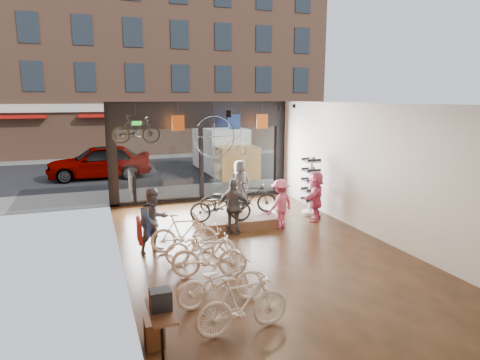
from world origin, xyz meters
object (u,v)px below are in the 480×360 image
floor_bike_5 (184,233)px  floor_bike_3 (209,256)px  penny_farthing (223,138)px  floor_bike_1 (243,304)px  display_bike_mid (251,197)px  display_bike_left (220,206)px  display_platform (236,219)px  customer_1 (154,220)px  customer_5 (316,196)px  display_bike_right (224,199)px  street_car (99,161)px  floor_bike_4 (200,245)px  sunglasses_rack (310,186)px  box_truck (225,152)px  customer_4 (240,183)px  customer_3 (280,204)px  hung_bike (136,130)px  floor_bike_2 (221,282)px  customer_2 (234,207)px

floor_bike_5 → floor_bike_3: bearing=-164.2°
floor_bike_5 → penny_farthing: bearing=-18.9°
floor_bike_1 → penny_farthing: bearing=-19.6°
penny_farthing → display_bike_mid: bearing=-86.7°
display_bike_left → display_platform: bearing=-37.2°
customer_1 → customer_5: bearing=-14.9°
display_bike_right → penny_farthing: bearing=-7.8°
display_bike_right → customer_1: bearing=139.0°
street_car → floor_bike_4: (1.94, -12.44, -0.39)m
street_car → customer_1: bearing=5.2°
sunglasses_rack → floor_bike_3: bearing=-149.2°
floor_bike_5 → penny_farthing: penny_farthing is taller
floor_bike_4 → display_bike_right: size_ratio=1.09×
display_platform → box_truck: bearing=74.4°
display_platform → display_bike_left: (-0.67, -0.58, 0.63)m
floor_bike_5 → customer_4: 5.07m
floor_bike_1 → penny_farthing: (2.36, 8.68, 1.99)m
customer_3 → hung_bike: size_ratio=0.96×
customer_5 → customer_3: bearing=-35.9°
customer_1 → sunglasses_rack: sunglasses_rack is taller
floor_bike_2 → floor_bike_5: floor_bike_5 is taller
display_bike_right → floor_bike_5: bearing=151.8°
display_bike_mid → floor_bike_3: bearing=166.0°
floor_bike_4 → display_platform: floor_bike_4 is taller
customer_2 → floor_bike_2: bearing=102.1°
customer_1 → penny_farthing: size_ratio=0.87×
box_truck → floor_bike_5: box_truck is taller
floor_bike_3 → customer_1: size_ratio=1.00×
customer_1 → display_bike_mid: bearing=0.5°
box_truck → customer_1: box_truck is taller
floor_bike_2 → customer_4: 7.71m
floor_bike_1 → customer_2: 5.30m
display_bike_left → customer_4: 3.14m
floor_bike_3 → hung_bike: 6.10m
display_bike_left → hung_bike: (-2.10, 2.41, 2.15)m
street_car → hung_bike: size_ratio=3.11×
floor_bike_2 → floor_bike_5: (-0.06, 3.03, 0.05)m
floor_bike_1 → display_bike_mid: bearing=-26.6°
customer_3 → customer_4: size_ratio=0.89×
floor_bike_3 → customer_2: (1.49, 2.68, 0.32)m
street_car → floor_bike_2: bearing=7.0°
display_bike_mid → display_bike_left: bearing=137.2°
hung_bike → customer_4: bearing=-70.3°
floor_bike_3 → display_bike_right: (1.66, 4.18, 0.20)m
customer_2 → street_car: bearing=-37.9°
display_bike_left → customer_4: (1.58, 2.71, 0.07)m
floor_bike_5 → customer_3: size_ratio=1.13×
customer_1 → customer_4: (3.69, 3.79, 0.01)m
display_platform → customer_5: 2.70m
display_platform → customer_1: bearing=-149.2°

